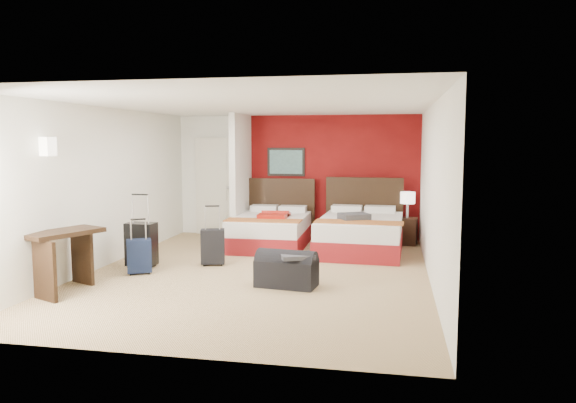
% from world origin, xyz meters
% --- Properties ---
extents(ground, '(6.50, 6.50, 0.00)m').
position_xyz_m(ground, '(0.00, 0.00, 0.00)').
color(ground, tan).
rests_on(ground, ground).
extents(room_walls, '(5.02, 6.52, 2.50)m').
position_xyz_m(room_walls, '(-1.40, 1.42, 1.26)').
color(room_walls, white).
rests_on(room_walls, ground).
extents(red_accent_panel, '(3.50, 0.04, 2.50)m').
position_xyz_m(red_accent_panel, '(0.75, 3.23, 1.25)').
color(red_accent_panel, maroon).
rests_on(red_accent_panel, ground).
extents(partition_wall, '(0.12, 1.20, 2.50)m').
position_xyz_m(partition_wall, '(-1.00, 2.61, 1.25)').
color(partition_wall, silver).
rests_on(partition_wall, ground).
extents(entry_door, '(0.82, 0.06, 2.05)m').
position_xyz_m(entry_door, '(-1.75, 3.20, 1.02)').
color(entry_door, silver).
rests_on(entry_door, ground).
extents(bed_left, '(1.36, 1.92, 0.57)m').
position_xyz_m(bed_left, '(-0.28, 2.05, 0.28)').
color(bed_left, white).
rests_on(bed_left, ground).
extents(bed_right, '(1.52, 2.11, 0.62)m').
position_xyz_m(bed_right, '(1.42, 1.87, 0.31)').
color(bed_right, white).
rests_on(bed_right, ground).
extents(red_suitcase_open, '(0.55, 0.73, 0.09)m').
position_xyz_m(red_suitcase_open, '(-0.18, 1.95, 0.61)').
color(red_suitcase_open, '#A0170D').
rests_on(red_suitcase_open, bed_left).
extents(jacket_bundle, '(0.60, 0.56, 0.12)m').
position_xyz_m(jacket_bundle, '(1.32, 1.57, 0.67)').
color(jacket_bundle, '#3E3F44').
rests_on(jacket_bundle, bed_right).
extents(nightstand, '(0.41, 0.41, 0.51)m').
position_xyz_m(nightstand, '(2.25, 2.75, 0.26)').
color(nightstand, black).
rests_on(nightstand, ground).
extents(table_lamp, '(0.29, 0.29, 0.50)m').
position_xyz_m(table_lamp, '(2.25, 2.75, 0.76)').
color(table_lamp, white).
rests_on(table_lamp, nightstand).
extents(suitcase_black, '(0.46, 0.30, 0.67)m').
position_xyz_m(suitcase_black, '(-1.90, 0.04, 0.34)').
color(suitcase_black, black).
rests_on(suitcase_black, ground).
extents(suitcase_charcoal, '(0.42, 0.32, 0.55)m').
position_xyz_m(suitcase_charcoal, '(-0.84, 0.37, 0.27)').
color(suitcase_charcoal, black).
rests_on(suitcase_charcoal, ground).
extents(suitcase_navy, '(0.41, 0.35, 0.49)m').
position_xyz_m(suitcase_navy, '(-1.73, -0.39, 0.24)').
color(suitcase_navy, '#111A33').
rests_on(suitcase_navy, ground).
extents(duffel_bag, '(0.86, 0.53, 0.41)m').
position_xyz_m(duffel_bag, '(0.56, -0.66, 0.20)').
color(duffel_bag, black).
rests_on(duffel_bag, ground).
extents(jacket_draped, '(0.54, 0.50, 0.06)m').
position_xyz_m(jacket_draped, '(0.71, -0.71, 0.44)').
color(jacket_draped, '#3D3D43').
rests_on(jacket_draped, duffel_bag).
extents(desk, '(0.83, 1.09, 0.81)m').
position_xyz_m(desk, '(-2.24, -1.47, 0.41)').
color(desk, black).
rests_on(desk, ground).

